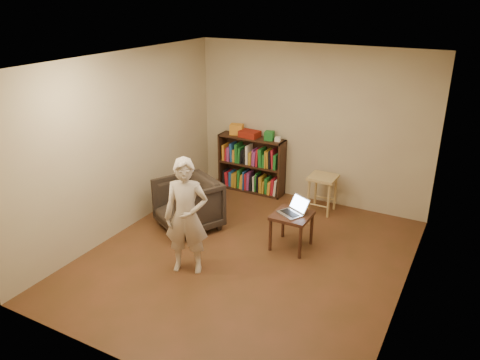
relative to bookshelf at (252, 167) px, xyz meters
The scene contains 15 objects.
floor 2.36m from the bookshelf, 64.78° to the right, with size 4.50×4.50×0.00m, color #483017.
ceiling 3.17m from the bookshelf, 64.78° to the right, with size 4.50×4.50×0.00m, color silver.
wall_back 1.32m from the bookshelf, ahead, with size 4.00×4.00×0.00m, color beige.
wall_left 2.48m from the bookshelf, 115.83° to the right, with size 4.50×4.50×0.00m, color beige.
wall_right 3.75m from the bookshelf, 35.04° to the right, with size 4.50×4.50×0.00m, color beige.
bookshelf is the anchor object (origin of this frame).
box_yellow 0.72m from the bookshelf, behind, with size 0.22×0.16×0.18m, color orange.
red_cloth 0.62m from the bookshelf, 145.21° to the right, with size 0.33×0.24×0.11m, color maroon.
box_green 0.72m from the bookshelf, ahead, with size 0.15×0.15×0.15m, color #1D6D28.
box_white 0.77m from the bookshelf, ahead, with size 0.09×0.09×0.07m, color white.
stool 1.41m from the bookshelf, ahead, with size 0.42×0.42×0.61m.
armchair 1.74m from the bookshelf, 96.16° to the right, with size 0.82×0.84×0.77m, color #2C241D.
side_table 2.08m from the bookshelf, 47.60° to the right, with size 0.50×0.50×0.52m.
laptop 2.07m from the bookshelf, 46.75° to the right, with size 0.44×0.45×0.22m.
person 2.75m from the bookshelf, 80.27° to the right, with size 0.55×0.36×1.51m, color beige.
Camera 1 is at (2.52, -4.84, 3.36)m, focal length 35.00 mm.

